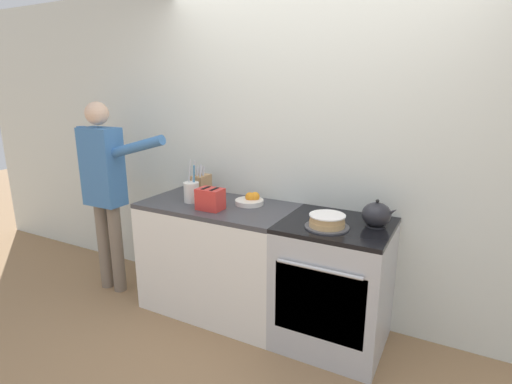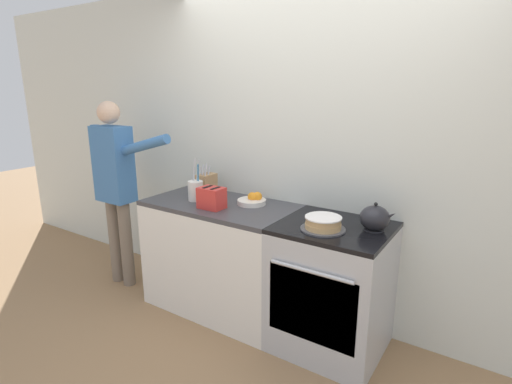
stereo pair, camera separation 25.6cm
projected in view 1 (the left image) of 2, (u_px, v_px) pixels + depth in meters
name	position (u px, v px, depth m)	size (l,w,h in m)	color
ground_plane	(274.00, 353.00, 2.78)	(16.00, 16.00, 0.00)	#93704C
wall_back	(315.00, 154.00, 3.02)	(8.00, 0.04, 2.60)	silver
counter_cabinet	(219.00, 257.00, 3.25)	(1.20, 0.65, 0.91)	white
stove_range	(333.00, 284.00, 2.80)	(0.73, 0.68, 0.91)	#B7BABF
layer_cake	(327.00, 221.00, 2.60)	(0.29, 0.29, 0.09)	#4C4C51
tea_kettle	(377.00, 215.00, 2.61)	(0.23, 0.19, 0.19)	#232328
knife_block	(201.00, 185.00, 3.32)	(0.11, 0.16, 0.27)	tan
utensil_crock	(192.00, 192.00, 3.16)	(0.12, 0.12, 0.33)	silver
fruit_bowl	(250.00, 200.00, 3.11)	(0.22, 0.22, 0.09)	silver
toaster	(210.00, 199.00, 2.97)	(0.21, 0.14, 0.16)	red
person_baker	(105.00, 182.00, 3.42)	(0.94, 0.20, 1.68)	#7A6B5B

